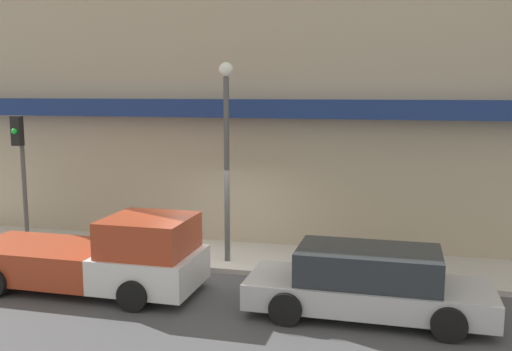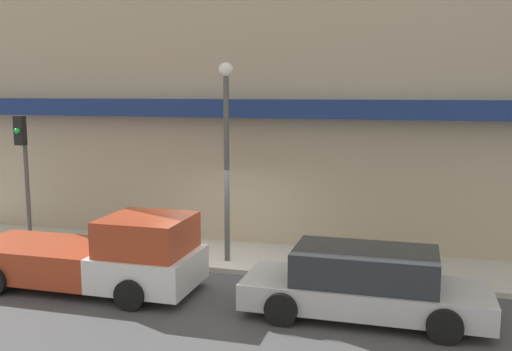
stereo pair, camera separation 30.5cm
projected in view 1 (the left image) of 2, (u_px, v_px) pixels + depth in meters
The scene contains 8 objects.
ground_plane at pixel (211, 273), 14.14m from camera, with size 80.00×80.00×0.00m, color #424244.
sidewalk at pixel (226, 256), 15.35m from camera, with size 36.00×2.56×0.13m.
building at pixel (253, 71), 17.26m from camera, with size 19.80×3.80×10.18m.
pickup_truck at pixel (100, 257), 12.81m from camera, with size 5.35×2.14×1.76m.
parked_car at pixel (368, 283), 11.36m from camera, with size 4.81×1.97×1.38m.
fire_hydrant at pixel (344, 262), 13.63m from camera, with size 0.16×0.16×0.57m.
street_lamp at pixel (227, 137), 14.25m from camera, with size 0.36×0.36×5.04m.
traffic_light at pixel (21, 158), 15.57m from camera, with size 0.28×0.42×3.67m.
Camera 1 is at (4.46, -12.93, 4.46)m, focal length 40.00 mm.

